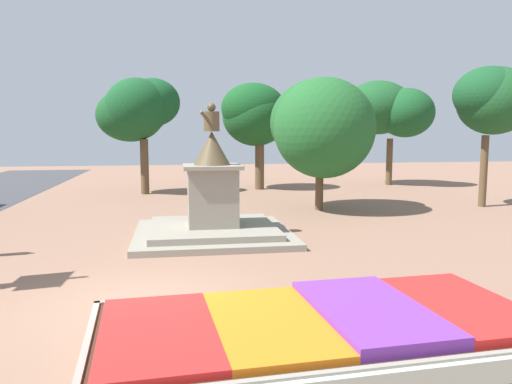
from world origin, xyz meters
TOP-DOWN VIEW (x-y plane):
  - ground_plane at (0.00, 0.00)m, footprint 83.21×83.21m
  - flower_planter at (3.01, -2.55)m, footprint 7.30×3.91m
  - statue_monument at (1.91, 6.01)m, footprint 4.93×4.93m
  - park_tree_far_left at (-1.12, 17.91)m, footprint 4.49×3.54m
  - park_tree_behind_statue at (13.98, 19.91)m, footprint 5.26×4.88m
  - park_tree_far_right at (14.59, 10.36)m, footprint 3.43×3.44m
  - park_tree_street_side at (5.41, 19.13)m, footprint 3.99×4.10m
  - park_tree_mid_canopy at (6.96, 10.81)m, footprint 4.41×5.06m

SIDE VIEW (x-z plane):
  - ground_plane at x=0.00m, z-range 0.00..0.00m
  - flower_planter at x=3.01m, z-range -0.04..0.55m
  - statue_monument at x=1.91m, z-range -1.23..3.03m
  - park_tree_mid_canopy at x=6.96m, z-range 0.80..6.46m
  - park_tree_street_side at x=5.41m, z-range 1.36..7.51m
  - park_tree_far_left at x=-1.12m, z-range 1.43..7.67m
  - park_tree_behind_statue at x=13.98m, z-range 1.45..8.00m
  - park_tree_far_right at x=14.59m, z-range 1.65..7.84m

